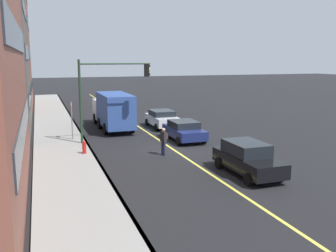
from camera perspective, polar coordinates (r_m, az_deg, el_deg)
name	(u,v)px	position (r m, az deg, el deg)	size (l,w,h in m)	color
ground	(170,148)	(24.59, 0.38, -3.37)	(200.00, 200.00, 0.00)	black
sidewalk_slab	(64,155)	(23.23, -15.72, -4.39)	(80.00, 3.55, 0.15)	gray
curb_edge	(93,153)	(23.38, -11.57, -4.12)	(80.00, 0.16, 0.15)	slate
lane_stripe_center	(170,148)	(24.58, 0.38, -3.36)	(80.00, 0.16, 0.01)	#D8CC4C
car_black	(247,158)	(19.30, 12.18, -4.86)	(4.47, 2.00, 1.65)	black
car_white	(162,118)	(31.73, -0.92, 1.18)	(4.19, 2.13, 1.48)	silver
car_navy	(184,130)	(26.68, 2.48, -0.65)	(4.18, 2.12, 1.43)	navy
truck_blue	(113,110)	(31.29, -8.48, 2.48)	(7.86, 2.41, 3.04)	silver
pedestrian_with_backpack	(164,139)	(22.50, -0.66, -2.06)	(0.45, 0.45, 1.70)	#262D4C
traffic_light_mast	(108,86)	(25.69, -9.20, 6.18)	(0.28, 5.00, 5.80)	#1E3823
street_sign_post	(72,118)	(27.03, -14.65, 1.20)	(0.60, 0.08, 2.87)	slate
fire_hydrant	(84,148)	(23.02, -12.81, -3.39)	(0.24, 0.24, 0.94)	red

